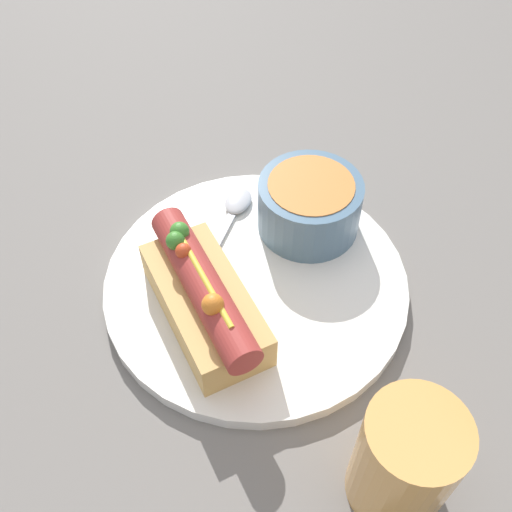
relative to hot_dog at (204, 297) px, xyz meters
The scene contains 6 objects.
ground_plane 0.07m from the hot_dog, 108.22° to the left, with size 4.00×4.00×0.00m, color slate.
dinner_plate 0.07m from the hot_dog, 108.22° to the left, with size 0.28×0.28×0.01m.
hot_dog is the anchor object (origin of this frame).
soup_bowl 0.14m from the hot_dog, 114.40° to the left, with size 0.10×0.10×0.06m.
spoon 0.11m from the hot_dog, 147.42° to the left, with size 0.14×0.13×0.01m.
drinking_glass 0.20m from the hot_dog, 21.08° to the left, with size 0.07×0.07×0.10m.
Camera 1 is at (0.30, -0.14, 0.45)m, focal length 42.00 mm.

